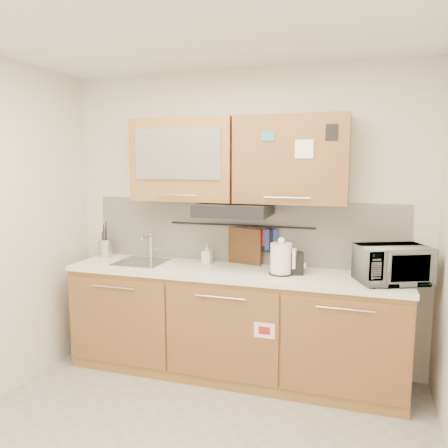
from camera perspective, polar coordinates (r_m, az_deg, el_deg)
The scene contains 18 objects.
ceiling at distance 2.56m, azimuth -7.20°, elevation 25.98°, with size 3.20×3.20×0.00m, color white.
wall_back at distance 3.89m, azimuth 2.32°, elevation 0.50°, with size 3.20×3.20×0.00m, color silver.
base_cabinet at distance 3.82m, azimuth 1.02°, elevation -13.50°, with size 2.80×0.64×0.88m.
countertop at distance 3.67m, azimuth 1.02°, elevation -6.31°, with size 2.82×0.62×0.04m, color white.
backsplash at distance 3.89m, azimuth 2.27°, elevation -0.99°, with size 2.80×0.02×0.56m, color silver.
upper_cabinets at distance 3.69m, azimuth 1.57°, elevation 8.36°, with size 1.82×0.37×0.70m.
range_hood at distance 3.64m, azimuth 1.31°, elevation 1.88°, with size 0.60×0.46×0.10m, color black.
sink at distance 4.00m, azimuth -10.71°, elevation -4.91°, with size 0.42×0.40×0.26m.
utensil_rail at distance 3.85m, azimuth 2.12°, elevation -0.19°, with size 0.02×0.02×1.30m, color black.
utensil_crock at distance 4.31m, azimuth -15.22°, elevation -3.00°, with size 0.15×0.15×0.33m.
kettle at distance 3.53m, azimuth 7.48°, elevation -4.61°, with size 0.22×0.20×0.30m.
toaster at distance 3.57m, azimuth 8.47°, elevation -5.02°, with size 0.25×0.18×0.17m.
microwave at distance 3.49m, azimuth 21.15°, elevation -4.94°, with size 0.50×0.34×0.28m, color #999999.
soap_bottle at distance 3.87m, azimuth -2.22°, elevation -3.92°, with size 0.08×0.08×0.18m, color #999999.
cutting_board at distance 3.86m, azimuth 2.71°, elevation -3.43°, with size 0.32×0.02×0.39m, color brown.
oven_mitt at distance 3.79m, azimuth 6.17°, elevation -2.06°, with size 0.11×0.03×0.18m, color #1F4290.
dark_pouch at distance 3.80m, azimuth 5.52°, elevation -2.15°, with size 0.13×0.04×0.20m, color black.
pot_holder at distance 3.79m, azimuth 5.90°, elevation -1.77°, with size 0.12×0.02×0.14m, color #AF1731.
Camera 1 is at (1.00, -2.23, 1.80)m, focal length 35.00 mm.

